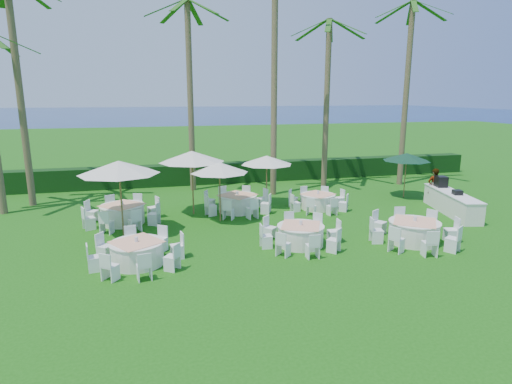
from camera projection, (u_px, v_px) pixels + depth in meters
ground at (269, 252)px, 14.65m from camera, size 120.00×120.00×0.00m
hedge at (215, 173)px, 25.85m from camera, size 34.00×1.00×1.20m
ocean at (162, 115)px, 111.03m from camera, size 260.00×260.00×0.00m
banquet_table_a at (137, 252)px, 13.49m from camera, size 2.98×2.98×0.90m
banquet_table_b at (301, 235)px, 15.21m from camera, size 2.93×2.93×0.90m
banquet_table_c at (414, 231)px, 15.49m from camera, size 3.18×3.18×0.96m
banquet_table_d at (123, 214)px, 17.78m from camera, size 3.08×3.08×0.96m
banquet_table_e at (237, 203)px, 19.58m from camera, size 3.08×3.08×0.94m
banquet_table_f at (318, 201)px, 20.08m from camera, size 2.80×2.80×0.86m
umbrella_a at (119, 167)px, 15.84m from camera, size 3.00×3.00×2.87m
umbrella_b at (219, 168)px, 17.68m from camera, size 2.41×2.41×2.52m
umbrella_c at (192, 157)px, 18.70m from camera, size 2.88×2.88×2.85m
umbrella_d at (267, 160)px, 20.19m from camera, size 2.46×2.46×2.44m
umbrella_green at (407, 157)px, 21.90m from camera, size 2.39×2.39×2.32m
buffet_table at (451, 202)px, 19.31m from camera, size 1.74×4.22×1.47m
staff_person at (434, 186)px, 20.78m from camera, size 0.65×0.42×1.77m
palm_a at (19, 86)px, 19.54m from camera, size 4.40×4.17×10.28m
palm_b at (190, 90)px, 22.88m from camera, size 4.41×4.10×10.05m
palm_c at (274, 69)px, 21.61m from camera, size 4.40×4.13×12.04m
palm_d at (327, 97)px, 23.94m from camera, size 4.41×4.08×9.26m
palm_e at (407, 88)px, 24.34m from camera, size 4.40×4.00×10.29m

